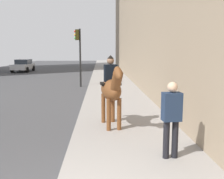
# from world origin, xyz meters

# --- Properties ---
(mounted_horse_near) EXTENTS (2.14, 0.80, 2.22)m
(mounted_horse_near) POSITION_xyz_m (4.69, -1.15, 1.33)
(mounted_horse_near) COLOR brown
(mounted_horse_near) RESTS_ON sidewalk_slab
(pedestrian_greeting) EXTENTS (0.30, 0.42, 1.70)m
(pedestrian_greeting) POSITION_xyz_m (2.25, -2.35, 1.10)
(pedestrian_greeting) COLOR black
(pedestrian_greeting) RESTS_ON sidewalk_slab
(car_near_lane) EXTENTS (4.14, 1.97, 1.44)m
(car_near_lane) POSITION_xyz_m (27.74, 8.20, 0.74)
(car_near_lane) COLOR #B7BABF
(car_near_lane) RESTS_ON ground
(traffic_light_near_curb) EXTENTS (0.20, 0.44, 3.91)m
(traffic_light_near_curb) POSITION_xyz_m (14.61, 0.62, 2.62)
(traffic_light_near_curb) COLOR black
(traffic_light_near_curb) RESTS_ON ground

